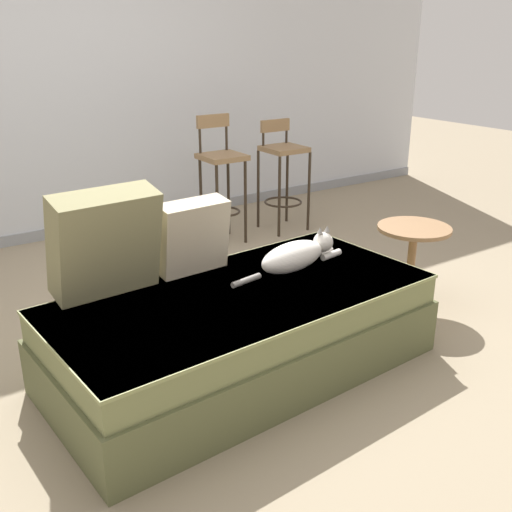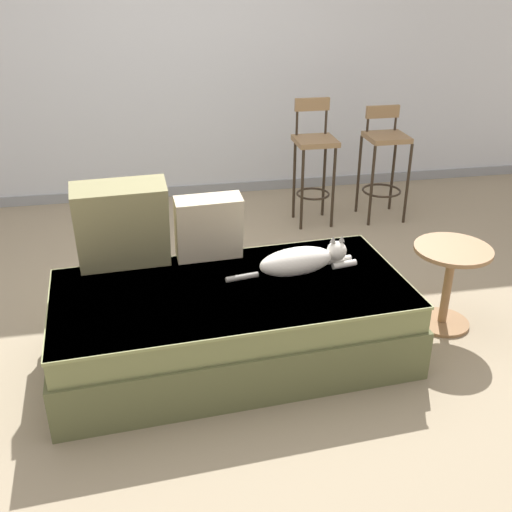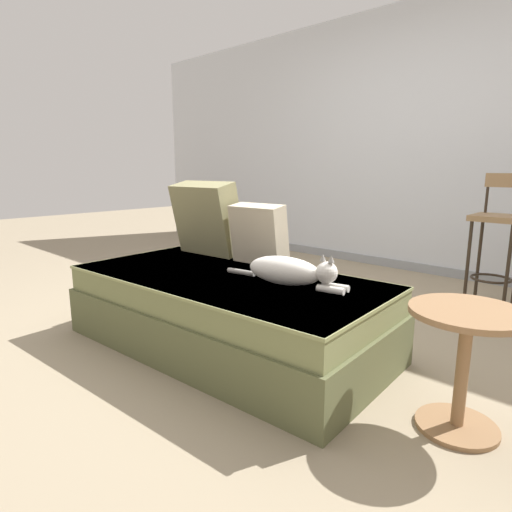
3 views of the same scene
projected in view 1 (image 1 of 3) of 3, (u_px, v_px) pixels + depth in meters
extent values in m
plane|color=gray|center=(204.00, 338.00, 3.34)|extent=(16.00, 16.00, 0.00)
cube|color=silver|center=(56.00, 73.00, 4.63)|extent=(8.00, 0.10, 2.60)
cube|color=gray|center=(76.00, 229.00, 5.03)|extent=(8.00, 0.02, 0.09)
cube|color=brown|center=(242.00, 345.00, 2.98)|extent=(1.93, 1.04, 0.28)
cube|color=olive|center=(242.00, 306.00, 2.90)|extent=(1.89, 1.00, 0.15)
cube|color=#868C57|center=(242.00, 293.00, 2.88)|extent=(1.90, 1.01, 0.02)
cube|color=#847F56|center=(105.00, 243.00, 2.76)|extent=(0.51, 0.31, 0.52)
cube|color=beige|center=(192.00, 236.00, 3.05)|extent=(0.38, 0.21, 0.38)
ellipsoid|color=white|center=(292.00, 257.00, 3.11)|extent=(0.44, 0.24, 0.15)
sphere|color=white|center=(323.00, 242.00, 3.26)|extent=(0.11, 0.11, 0.11)
cone|color=gray|center=(320.00, 230.00, 3.22)|extent=(0.03, 0.03, 0.04)
cone|color=gray|center=(327.00, 229.00, 3.25)|extent=(0.03, 0.03, 0.04)
cylinder|color=white|center=(331.00, 255.00, 3.29)|extent=(0.14, 0.06, 0.04)
cylinder|color=white|center=(323.00, 252.00, 3.33)|extent=(0.14, 0.06, 0.04)
cylinder|color=gray|center=(246.00, 280.00, 2.96)|extent=(0.18, 0.06, 0.03)
cylinder|color=#2D2319|center=(217.00, 207.00, 4.60)|extent=(0.02, 0.02, 0.67)
cylinder|color=#2D2319|center=(245.00, 202.00, 4.73)|extent=(0.02, 0.02, 0.67)
cylinder|color=#2D2319|center=(201.00, 200.00, 4.80)|extent=(0.02, 0.02, 0.67)
cylinder|color=#2D2319|center=(228.00, 195.00, 4.93)|extent=(0.02, 0.02, 0.67)
torus|color=#2D2319|center=(223.00, 212.00, 4.79)|extent=(0.28, 0.28, 0.02)
cube|color=olive|center=(222.00, 157.00, 4.64)|extent=(0.32, 0.32, 0.04)
cylinder|color=#2D2319|center=(200.00, 140.00, 4.63)|extent=(0.02, 0.02, 0.28)
cylinder|color=#2D2319|center=(226.00, 138.00, 4.76)|extent=(0.02, 0.02, 0.28)
cube|color=olive|center=(213.00, 121.00, 4.65)|extent=(0.28, 0.03, 0.10)
cylinder|color=#2D2319|center=(279.00, 197.00, 4.88)|extent=(0.02, 0.02, 0.67)
cylinder|color=#2D2319|center=(309.00, 192.00, 5.04)|extent=(0.02, 0.02, 0.67)
cylinder|color=#2D2319|center=(258.00, 189.00, 5.11)|extent=(0.02, 0.02, 0.67)
cylinder|color=#2D2319|center=(287.00, 185.00, 5.27)|extent=(0.02, 0.02, 0.67)
torus|color=#2D2319|center=(283.00, 202.00, 5.11)|extent=(0.33, 0.33, 0.02)
cube|color=olive|center=(284.00, 149.00, 4.95)|extent=(0.32, 0.32, 0.04)
cylinder|color=#2D2319|center=(263.00, 139.00, 4.96)|extent=(0.02, 0.02, 0.20)
cylinder|color=#2D2319|center=(286.00, 136.00, 5.09)|extent=(0.02, 0.02, 0.20)
cube|color=olive|center=(275.00, 125.00, 4.99)|extent=(0.28, 0.03, 0.10)
cylinder|color=olive|center=(411.00, 268.00, 3.68)|extent=(0.05, 0.05, 0.48)
cylinder|color=olive|center=(407.00, 302.00, 3.76)|extent=(0.32, 0.32, 0.02)
cylinder|color=olive|center=(414.00, 228.00, 3.59)|extent=(0.44, 0.44, 0.02)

